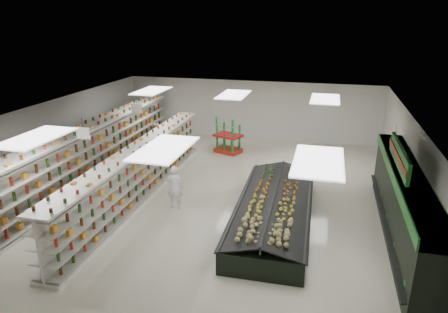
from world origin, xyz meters
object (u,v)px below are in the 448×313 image
(gondola_center, at_px, (140,174))
(soda_endcap, at_px, (228,137))
(shopper_main, at_px, (175,187))
(shopper_background, at_px, (158,141))
(produce_island, at_px, (274,209))
(gondola_left, at_px, (92,155))

(gondola_center, bearing_deg, soda_endcap, 70.84)
(shopper_main, height_order, shopper_background, shopper_background)
(gondola_center, xyz_separation_m, shopper_background, (-1.10, 4.17, -0.04))
(soda_endcap, xyz_separation_m, shopper_background, (-3.06, -1.70, 0.06))
(produce_island, distance_m, shopper_background, 7.95)
(gondola_left, distance_m, shopper_background, 3.54)
(shopper_main, bearing_deg, produce_island, 179.47)
(produce_island, height_order, shopper_background, shopper_background)
(gondola_left, distance_m, shopper_main, 4.55)
(soda_endcap, bearing_deg, produce_island, -63.95)
(gondola_left, height_order, shopper_main, gondola_left)
(gondola_center, bearing_deg, shopper_background, 104.06)
(gondola_left, height_order, shopper_background, gondola_left)
(gondola_left, xyz_separation_m, shopper_main, (4.25, -1.59, -0.27))
(gondola_left, relative_size, gondola_center, 1.18)
(gondola_center, relative_size, produce_island, 1.69)
(produce_island, bearing_deg, gondola_center, 172.19)
(gondola_center, distance_m, produce_island, 5.24)
(shopper_background, bearing_deg, soda_endcap, -75.72)
(soda_endcap, relative_size, shopper_main, 1.05)
(gondola_left, bearing_deg, gondola_center, -20.63)
(gondola_left, xyz_separation_m, produce_island, (7.78, -1.69, -0.62))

